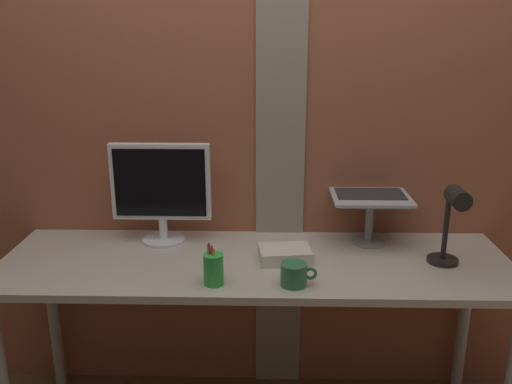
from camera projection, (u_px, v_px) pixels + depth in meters
name	position (u px, v px, depth m)	size (l,w,h in m)	color
brick_wall_back	(252.00, 118.00, 2.33)	(3.15, 0.16, 2.54)	#9E563D
desk	(255.00, 278.00, 2.15)	(2.01, 0.62, 0.77)	beige
monitor	(161.00, 187.00, 2.24)	(0.41, 0.18, 0.43)	white
laptop_stand	(370.00, 213.00, 2.26)	(0.28, 0.22, 0.20)	gray
laptop	(368.00, 179.00, 2.30)	(0.32, 0.33, 0.24)	#ADB2B7
desk_lamp	(452.00, 218.00, 2.00)	(0.12, 0.20, 0.33)	black
pen_cup	(213.00, 269.00, 1.91)	(0.07, 0.07, 0.16)	green
coffee_mug	(294.00, 274.00, 1.91)	(0.13, 0.09, 0.08)	#33724C
paper_clutter_stack	(285.00, 254.00, 2.12)	(0.20, 0.14, 0.05)	silver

